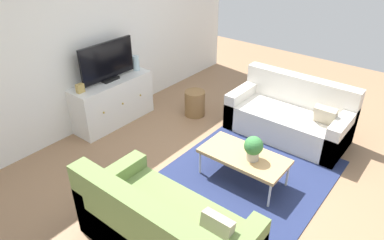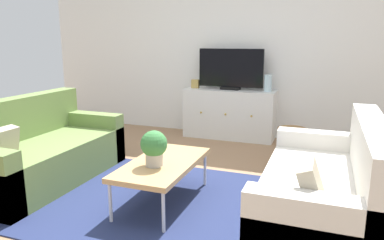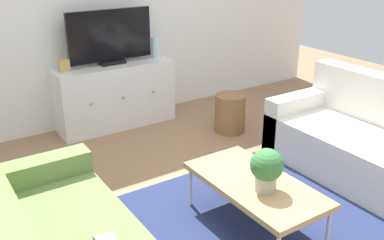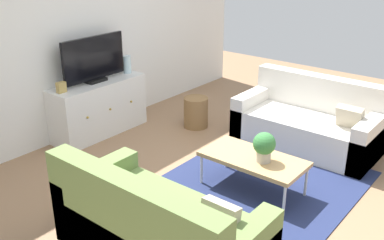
{
  "view_description": "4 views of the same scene",
  "coord_description": "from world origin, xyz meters",
  "px_view_note": "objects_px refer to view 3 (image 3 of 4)",
  "views": [
    {
      "loc": [
        -3.12,
        -1.82,
        2.91
      ],
      "look_at": [
        0.0,
        0.66,
        0.6
      ],
      "focal_mm": 32.85,
      "sensor_mm": 36.0,
      "label": 1
    },
    {
      "loc": [
        1.34,
        -2.91,
        1.45
      ],
      "look_at": [
        0.0,
        0.66,
        0.6
      ],
      "focal_mm": 33.78,
      "sensor_mm": 36.0,
      "label": 2
    },
    {
      "loc": [
        -1.87,
        -2.17,
        1.98
      ],
      "look_at": [
        0.0,
        0.66,
        0.6
      ],
      "focal_mm": 40.79,
      "sensor_mm": 36.0,
      "label": 3
    },
    {
      "loc": [
        -3.56,
        -2.21,
        2.48
      ],
      "look_at": [
        0.0,
        0.66,
        0.6
      ],
      "focal_mm": 41.61,
      "sensor_mm": 36.0,
      "label": 4
    }
  ],
  "objects_px": {
    "flat_screen_tv": "(110,37)",
    "mantel_clock": "(64,65)",
    "wicker_basket": "(230,113)",
    "couch_right_side": "(372,146)",
    "tv_console": "(115,95)",
    "glass_vase": "(156,47)",
    "coffee_table": "(255,185)",
    "potted_plant": "(266,168)"
  },
  "relations": [
    {
      "from": "flat_screen_tv",
      "to": "mantel_clock",
      "type": "height_order",
      "value": "flat_screen_tv"
    },
    {
      "from": "flat_screen_tv",
      "to": "wicker_basket",
      "type": "distance_m",
      "value": 1.56
    },
    {
      "from": "couch_right_side",
      "to": "tv_console",
      "type": "bearing_deg",
      "value": 121.16
    },
    {
      "from": "glass_vase",
      "to": "wicker_basket",
      "type": "bearing_deg",
      "value": -63.24
    },
    {
      "from": "flat_screen_tv",
      "to": "mantel_clock",
      "type": "xyz_separation_m",
      "value": [
        -0.55,
        -0.02,
        -0.23
      ]
    },
    {
      "from": "couch_right_side",
      "to": "mantel_clock",
      "type": "bearing_deg",
      "value": 129.91
    },
    {
      "from": "couch_right_side",
      "to": "coffee_table",
      "type": "distance_m",
      "value": 1.42
    },
    {
      "from": "couch_right_side",
      "to": "glass_vase",
      "type": "xyz_separation_m",
      "value": [
        -0.89,
        2.37,
        0.56
      ]
    },
    {
      "from": "tv_console",
      "to": "mantel_clock",
      "type": "distance_m",
      "value": 0.7
    },
    {
      "from": "couch_right_side",
      "to": "coffee_table",
      "type": "xyz_separation_m",
      "value": [
        -1.42,
        -0.03,
        0.07
      ]
    },
    {
      "from": "potted_plant",
      "to": "mantel_clock",
      "type": "relative_size",
      "value": 2.39
    },
    {
      "from": "couch_right_side",
      "to": "coffee_table",
      "type": "bearing_deg",
      "value": -178.75
    },
    {
      "from": "glass_vase",
      "to": "potted_plant",
      "type": "bearing_deg",
      "value": -102.38
    },
    {
      "from": "coffee_table",
      "to": "tv_console",
      "type": "height_order",
      "value": "tv_console"
    },
    {
      "from": "potted_plant",
      "to": "wicker_basket",
      "type": "bearing_deg",
      "value": 58.97
    },
    {
      "from": "couch_right_side",
      "to": "tv_console",
      "type": "height_order",
      "value": "couch_right_side"
    },
    {
      "from": "potted_plant",
      "to": "glass_vase",
      "type": "bearing_deg",
      "value": 77.62
    },
    {
      "from": "wicker_basket",
      "to": "mantel_clock",
      "type": "bearing_deg",
      "value": 150.44
    },
    {
      "from": "potted_plant",
      "to": "mantel_clock",
      "type": "bearing_deg",
      "value": 102.16
    },
    {
      "from": "potted_plant",
      "to": "tv_console",
      "type": "height_order",
      "value": "tv_console"
    },
    {
      "from": "coffee_table",
      "to": "glass_vase",
      "type": "relative_size",
      "value": 4.43
    },
    {
      "from": "tv_console",
      "to": "flat_screen_tv",
      "type": "height_order",
      "value": "flat_screen_tv"
    },
    {
      "from": "couch_right_side",
      "to": "flat_screen_tv",
      "type": "xyz_separation_m",
      "value": [
        -1.44,
        2.39,
        0.74
      ]
    },
    {
      "from": "mantel_clock",
      "to": "glass_vase",
      "type": "bearing_deg",
      "value": 0.0
    },
    {
      "from": "couch_right_side",
      "to": "mantel_clock",
      "type": "xyz_separation_m",
      "value": [
        -1.99,
        2.37,
        0.51
      ]
    },
    {
      "from": "couch_right_side",
      "to": "potted_plant",
      "type": "bearing_deg",
      "value": -173.81
    },
    {
      "from": "flat_screen_tv",
      "to": "mantel_clock",
      "type": "distance_m",
      "value": 0.6
    },
    {
      "from": "potted_plant",
      "to": "wicker_basket",
      "type": "relative_size",
      "value": 0.73
    },
    {
      "from": "coffee_table",
      "to": "wicker_basket",
      "type": "xyz_separation_m",
      "value": [
        0.97,
        1.53,
        -0.15
      ]
    },
    {
      "from": "wicker_basket",
      "to": "couch_right_side",
      "type": "bearing_deg",
      "value": -73.5
    },
    {
      "from": "tv_console",
      "to": "glass_vase",
      "type": "height_order",
      "value": "glass_vase"
    },
    {
      "from": "glass_vase",
      "to": "mantel_clock",
      "type": "height_order",
      "value": "glass_vase"
    },
    {
      "from": "coffee_table",
      "to": "potted_plant",
      "type": "relative_size",
      "value": 3.44
    },
    {
      "from": "coffee_table",
      "to": "mantel_clock",
      "type": "distance_m",
      "value": 2.51
    },
    {
      "from": "potted_plant",
      "to": "mantel_clock",
      "type": "xyz_separation_m",
      "value": [
        -0.55,
        2.53,
        0.23
      ]
    },
    {
      "from": "flat_screen_tv",
      "to": "couch_right_side",
      "type": "bearing_deg",
      "value": -59.05
    },
    {
      "from": "potted_plant",
      "to": "tv_console",
      "type": "distance_m",
      "value": 2.54
    },
    {
      "from": "potted_plant",
      "to": "glass_vase",
      "type": "height_order",
      "value": "glass_vase"
    },
    {
      "from": "tv_console",
      "to": "glass_vase",
      "type": "relative_size",
      "value": 5.55
    },
    {
      "from": "couch_right_side",
      "to": "wicker_basket",
      "type": "relative_size",
      "value": 4.07
    },
    {
      "from": "couch_right_side",
      "to": "flat_screen_tv",
      "type": "distance_m",
      "value": 2.89
    },
    {
      "from": "coffee_table",
      "to": "glass_vase",
      "type": "xyz_separation_m",
      "value": [
        0.53,
        2.41,
        0.49
      ]
    }
  ]
}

